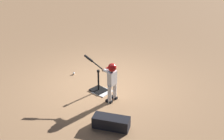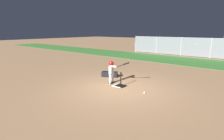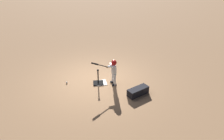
# 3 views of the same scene
# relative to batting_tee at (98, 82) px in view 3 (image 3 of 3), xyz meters

# --- Properties ---
(ground_plane) EXTENTS (90.00, 90.00, 0.00)m
(ground_plane) POSITION_rel_batting_tee_xyz_m (0.14, -0.29, -0.09)
(ground_plane) COLOR #AD7F56
(home_plate) EXTENTS (0.49, 0.49, 0.02)m
(home_plate) POSITION_rel_batting_tee_xyz_m (-0.12, -0.02, -0.08)
(home_plate) COLOR white
(home_plate) RESTS_ON ground_plane
(batting_tee) EXTENTS (0.42, 0.37, 0.64)m
(batting_tee) POSITION_rel_batting_tee_xyz_m (0.00, 0.00, 0.00)
(batting_tee) COLOR black
(batting_tee) RESTS_ON ground_plane
(batter_child) EXTENTS (1.00, 0.36, 1.10)m
(batter_child) POSITION_rel_batting_tee_xyz_m (-0.59, 0.10, 0.59)
(batter_child) COLOR silver
(batter_child) RESTS_ON ground_plane
(baseball) EXTENTS (0.07, 0.07, 0.07)m
(baseball) POSITION_rel_batting_tee_xyz_m (1.29, -0.15, -0.05)
(baseball) COLOR white
(baseball) RESTS_ON ground_plane
(equipment_bag) EXTENTS (0.89, 0.69, 0.28)m
(equipment_bag) POSITION_rel_batting_tee_xyz_m (-1.45, 0.94, 0.05)
(equipment_bag) COLOR black
(equipment_bag) RESTS_ON ground_plane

